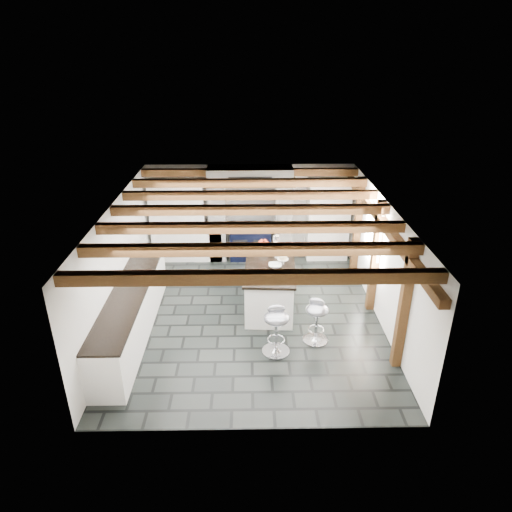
{
  "coord_description": "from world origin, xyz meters",
  "views": [
    {
      "loc": [
        -0.04,
        -7.77,
        4.94
      ],
      "look_at": [
        0.1,
        0.4,
        1.1
      ],
      "focal_mm": 32.0,
      "sensor_mm": 36.0,
      "label": 1
    }
  ],
  "objects_px": {
    "bar_stool_near": "(317,316)",
    "bar_stool_far": "(276,325)",
    "kitchen_island": "(270,285)",
    "range_cooker": "(250,240)"
  },
  "relations": [
    {
      "from": "bar_stool_near",
      "to": "bar_stool_far",
      "type": "height_order",
      "value": "bar_stool_far"
    },
    {
      "from": "kitchen_island",
      "to": "bar_stool_far",
      "type": "xyz_separation_m",
      "value": [
        0.04,
        -1.57,
        0.08
      ]
    },
    {
      "from": "bar_stool_near",
      "to": "bar_stool_far",
      "type": "bearing_deg",
      "value": -132.6
    },
    {
      "from": "bar_stool_far",
      "to": "range_cooker",
      "type": "bearing_deg",
      "value": 92.2
    },
    {
      "from": "bar_stool_near",
      "to": "kitchen_island",
      "type": "bearing_deg",
      "value": 146.16
    },
    {
      "from": "range_cooker",
      "to": "kitchen_island",
      "type": "relative_size",
      "value": 0.51
    },
    {
      "from": "bar_stool_near",
      "to": "bar_stool_far",
      "type": "distance_m",
      "value": 0.81
    },
    {
      "from": "bar_stool_far",
      "to": "kitchen_island",
      "type": "bearing_deg",
      "value": 87.56
    },
    {
      "from": "kitchen_island",
      "to": "bar_stool_near",
      "type": "bearing_deg",
      "value": -54.24
    },
    {
      "from": "kitchen_island",
      "to": "bar_stool_near",
      "type": "height_order",
      "value": "kitchen_island"
    }
  ]
}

